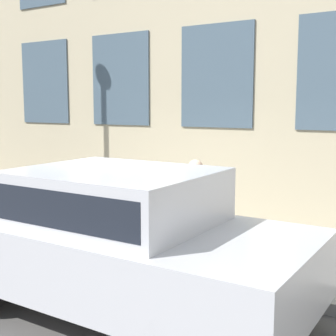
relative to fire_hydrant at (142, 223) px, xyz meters
The scene contains 5 objects.
ground_plane 0.82m from the fire_hydrant, 167.34° to the right, with size 80.00×80.00×0.00m, color #514F4C.
sidewalk 0.97m from the fire_hydrant, ahead, with size 2.90×60.00×0.15m.
fire_hydrant is the anchor object (origin of this frame).
person 0.98m from the fire_hydrant, 74.12° to the right, with size 0.34×0.23×1.43m.
parked_car_silver_near 2.06m from the fire_hydrant, 152.77° to the right, with size 2.01×4.45×1.66m.
Camera 1 is at (-5.24, -4.05, 2.37)m, focal length 50.00 mm.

